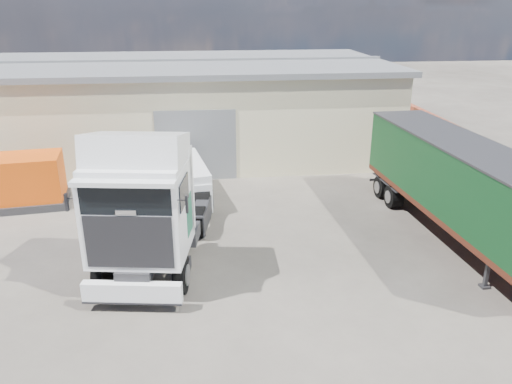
{
  "coord_description": "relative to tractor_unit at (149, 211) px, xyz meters",
  "views": [
    {
      "loc": [
        -1.83,
        -14.35,
        8.57
      ],
      "look_at": [
        0.2,
        3.0,
        1.88
      ],
      "focal_mm": 35.0,
      "sensor_mm": 36.0,
      "label": 1
    }
  ],
  "objects": [
    {
      "name": "brick_boundary_wall",
      "position": [
        15.08,
        5.05,
        -0.9
      ],
      "size": [
        0.35,
        26.0,
        2.5
      ],
      "primitive_type": "cube",
      "color": "brown",
      "rests_on": "ground"
    },
    {
      "name": "warehouse",
      "position": [
        -2.42,
        15.04,
        0.51
      ],
      "size": [
        30.6,
        12.6,
        5.42
      ],
      "color": "beige",
      "rests_on": "ground"
    },
    {
      "name": "box_trailer",
      "position": [
        11.29,
        1.31,
        0.15
      ],
      "size": [
        2.99,
        11.48,
        3.78
      ],
      "rotation": [
        0.0,
        0.0,
        0.05
      ],
      "color": "#2D2D30",
      "rests_on": "ground"
    },
    {
      "name": "gravel_heap",
      "position": [
        -0.53,
        4.77,
        -1.76
      ],
      "size": [
        5.07,
        4.46,
        0.86
      ],
      "rotation": [
        0.0,
        0.0,
        0.09
      ],
      "color": "#21222C",
      "rests_on": "ground"
    },
    {
      "name": "tractor_unit",
      "position": [
        0.0,
        0.0,
        0.0
      ],
      "size": [
        4.02,
        7.99,
        5.12
      ],
      "rotation": [
        0.0,
        0.0,
        -0.15
      ],
      "color": "black",
      "rests_on": "ground"
    },
    {
      "name": "panel_van",
      "position": [
        0.98,
        6.05,
        -1.21
      ],
      "size": [
        2.51,
        4.72,
        1.84
      ],
      "rotation": [
        0.0,
        0.0,
        0.16
      ],
      "color": "black",
      "rests_on": "ground"
    },
    {
      "name": "orange_skip",
      "position": [
        -6.12,
        6.46,
        -1.16
      ],
      "size": [
        3.92,
        2.72,
        2.29
      ],
      "rotation": [
        0.0,
        0.0,
        0.12
      ],
      "color": "#2D2D30",
      "rests_on": "ground"
    },
    {
      "name": "ground",
      "position": [
        3.58,
        -0.95,
        -2.15
      ],
      "size": [
        120.0,
        120.0,
        0.0
      ],
      "primitive_type": "plane",
      "color": "#282520",
      "rests_on": "ground"
    }
  ]
}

